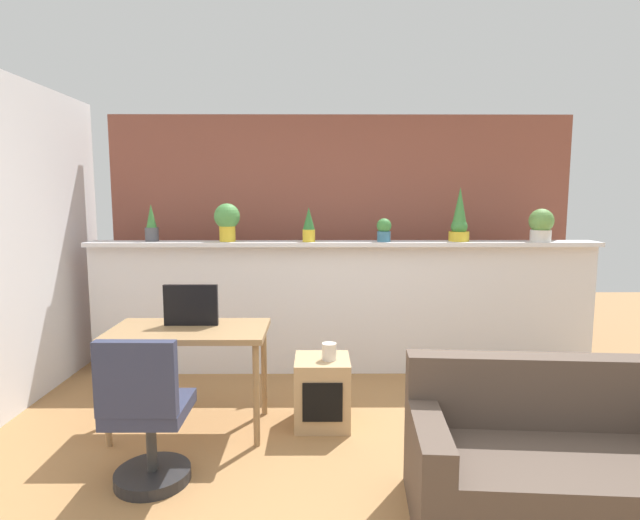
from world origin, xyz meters
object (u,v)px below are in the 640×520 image
object	(u,v)px
side_cube_shelf	(322,392)
office_chair	(147,423)
potted_plant_1	(227,220)
potted_plant_4	(459,220)
potted_plant_2	(309,225)
couch	(563,468)
potted_plant_5	(541,225)
potted_plant_0	(151,225)
desk	(189,340)
vase_on_shelf	(329,352)
potted_plant_3	(384,230)
tv_monitor	(191,305)

from	to	relation	value
side_cube_shelf	office_chair	bearing A→B (deg)	-141.30
office_chair	side_cube_shelf	bearing A→B (deg)	38.70
potted_plant_1	potted_plant_4	distance (m)	2.16
office_chair	potted_plant_2	bearing A→B (deg)	64.63
couch	office_chair	bearing A→B (deg)	172.06
potted_plant_5	side_cube_shelf	xyz separation A→B (m)	(-2.04, -1.10, -1.17)
potted_plant_2	potted_plant_1	bearing A→B (deg)	177.23
potted_plant_0	desk	world-z (taller)	potted_plant_0
potted_plant_2	vase_on_shelf	xyz separation A→B (m)	(0.16, -1.11, -0.85)
potted_plant_3	potted_plant_5	xyz separation A→B (m)	(1.46, 0.01, 0.05)
potted_plant_1	office_chair	xyz separation A→B (m)	(-0.14, -1.93, -1.07)
potted_plant_3	desk	size ratio (longest dim) A/B	0.20
potted_plant_0	side_cube_shelf	xyz separation A→B (m)	(1.58, -1.15, -1.16)
potted_plant_1	potted_plant_3	world-z (taller)	potted_plant_1
potted_plant_4	potted_plant_5	xyz separation A→B (m)	(0.75, -0.03, -0.05)
potted_plant_4	side_cube_shelf	world-z (taller)	potted_plant_4
potted_plant_1	desk	xyz separation A→B (m)	(-0.08, -1.19, -0.80)
tv_monitor	couch	size ratio (longest dim) A/B	0.24
potted_plant_5	potted_plant_1	bearing A→B (deg)	179.61
potted_plant_1	potted_plant_4	xyz separation A→B (m)	(2.16, 0.01, -0.00)
potted_plant_2	couch	bearing A→B (deg)	-58.65
potted_plant_4	potted_plant_1	bearing A→B (deg)	-179.68
potted_plant_1	vase_on_shelf	size ratio (longest dim) A/B	2.85
tv_monitor	couch	xyz separation A→B (m)	(2.18, -1.13, -0.62)
potted_plant_3	potted_plant_4	size ratio (longest dim) A/B	0.43
potted_plant_4	desk	world-z (taller)	potted_plant_4
potted_plant_0	potted_plant_3	xyz separation A→B (m)	(2.16, -0.06, -0.04)
potted_plant_3	side_cube_shelf	bearing A→B (deg)	-118.05
potted_plant_0	potted_plant_3	world-z (taller)	potted_plant_0
tv_monitor	side_cube_shelf	xyz separation A→B (m)	(0.95, -0.01, -0.65)
potted_plant_5	office_chair	xyz separation A→B (m)	(-3.05, -1.91, -1.03)
vase_on_shelf	potted_plant_3	bearing A→B (deg)	64.55
desk	office_chair	xyz separation A→B (m)	(-0.07, -0.74, -0.28)
potted_plant_1	potted_plant_3	distance (m)	1.45
potted_plant_0	desk	size ratio (longest dim) A/B	0.31
potted_plant_2	vase_on_shelf	size ratio (longest dim) A/B	2.56
potted_plant_1	couch	distance (m)	3.29
tv_monitor	office_chair	xyz separation A→B (m)	(-0.07, -0.82, -0.51)
potted_plant_2	desk	distance (m)	1.61
tv_monitor	vase_on_shelf	size ratio (longest dim) A/B	3.14
potted_plant_2	tv_monitor	bearing A→B (deg)	-127.71
potted_plant_2	desk	size ratio (longest dim) A/B	0.29
potted_plant_0	tv_monitor	bearing A→B (deg)	-61.03
office_chair	potted_plant_0	bearing A→B (deg)	106.14
office_chair	vase_on_shelf	xyz separation A→B (m)	(1.06, 0.78, 0.17)
tv_monitor	couch	world-z (taller)	tv_monitor
couch	potted_plant_3	bearing A→B (deg)	106.41
office_chair	couch	bearing A→B (deg)	-7.94
office_chair	side_cube_shelf	distance (m)	1.30
potted_plant_0	potted_plant_4	bearing A→B (deg)	-0.33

